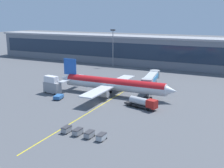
{
  "coord_description": "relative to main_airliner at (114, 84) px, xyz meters",
  "views": [
    {
      "loc": [
        43.74,
        -76.28,
        27.48
      ],
      "look_at": [
        -0.15,
        9.25,
        4.5
      ],
      "focal_mm": 46.23,
      "sensor_mm": 36.0,
      "label": 1
    }
  ],
  "objects": [
    {
      "name": "baggage_cart_3",
      "position": [
        14.62,
        -34.9,
        -3.19
      ],
      "size": [
        1.62,
        2.65,
        1.48
      ],
      "color": "#B2B7BC",
      "rests_on": "ground_plane"
    },
    {
      "name": "pushback_tug",
      "position": [
        -14.1,
        -13.1,
        -3.12
      ],
      "size": [
        3.18,
        4.26,
        1.4
      ],
      "color": "#285B9E",
      "rests_on": "ground_plane"
    },
    {
      "name": "apron_lead_in_line",
      "position": [
        1.71,
        -9.24,
        -3.96
      ],
      "size": [
        3.17,
        79.96,
        0.01
      ],
      "primitive_type": "cube",
      "rotation": [
        0.0,
        0.0,
        0.04
      ],
      "color": "yellow",
      "rests_on": "ground_plane"
    },
    {
      "name": "apron_light_mast_1",
      "position": [
        -27.29,
        53.12,
        8.0
      ],
      "size": [
        2.8,
        0.5,
        20.1
      ],
      "color": "gray",
      "rests_on": "ground_plane"
    },
    {
      "name": "baggage_cart_2",
      "position": [
        11.42,
        -34.9,
        -3.19
      ],
      "size": [
        1.62,
        2.65,
        1.48
      ],
      "color": "gray",
      "rests_on": "ground_plane"
    },
    {
      "name": "jet_bridge",
      "position": [
        10.1,
        10.79,
        0.98
      ],
      "size": [
        6.6,
        19.33,
        6.66
      ],
      "color": "#B2B7BC",
      "rests_on": "ground_plane"
    },
    {
      "name": "catering_lift",
      "position": [
        -20.83,
        -7.9,
        -0.9
      ],
      "size": [
        7.05,
        3.31,
        6.3
      ],
      "color": "gray",
      "rests_on": "ground_plane"
    },
    {
      "name": "baggage_cart_0",
      "position": [
        5.02,
        -34.89,
        -3.19
      ],
      "size": [
        1.62,
        2.65,
        1.48
      ],
      "color": "gray",
      "rests_on": "ground_plane"
    },
    {
      "name": "ground_plane",
      "position": [
        0.57,
        -11.24,
        -3.97
      ],
      "size": [
        700.0,
        700.0,
        0.0
      ],
      "primitive_type": "plane",
      "color": "#515459"
    },
    {
      "name": "baggage_cart_1",
      "position": [
        8.22,
        -34.89,
        -3.19
      ],
      "size": [
        1.62,
        2.65,
        1.48
      ],
      "color": "gray",
      "rests_on": "ground_plane"
    },
    {
      "name": "main_airliner",
      "position": [
        0.0,
        0.0,
        0.0
      ],
      "size": [
        44.92,
        35.56,
        11.86
      ],
      "color": "silver",
      "rests_on": "ground_plane"
    },
    {
      "name": "fuel_tanker",
      "position": [
        14.61,
        -9.21,
        -2.22
      ],
      "size": [
        11.08,
        4.99,
        3.25
      ],
      "color": "#232326",
      "rests_on": "ground_plane"
    },
    {
      "name": "terminal_building",
      "position": [
        -18.72,
        65.08,
        4.14
      ],
      "size": [
        189.45,
        16.67,
        16.17
      ],
      "color": "slate",
      "rests_on": "ground_plane"
    }
  ]
}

